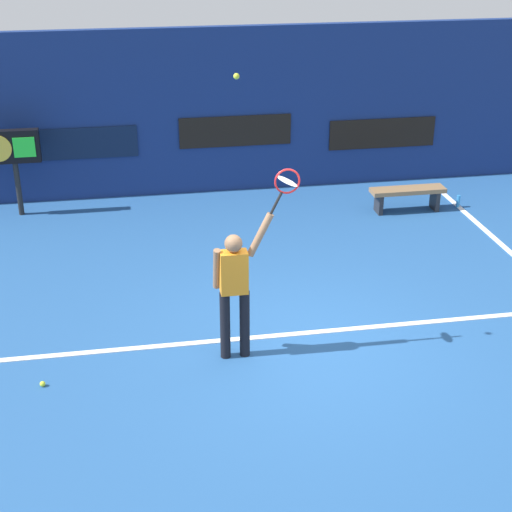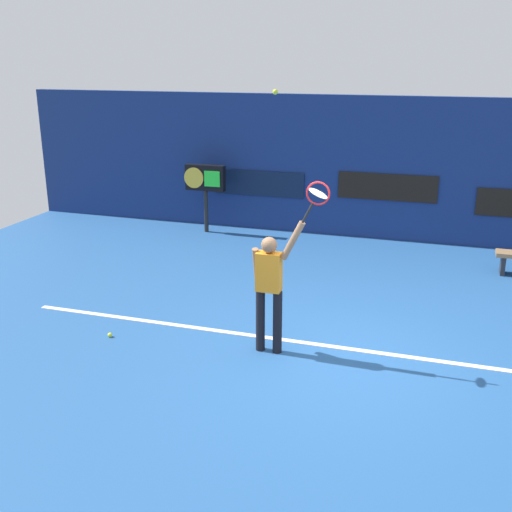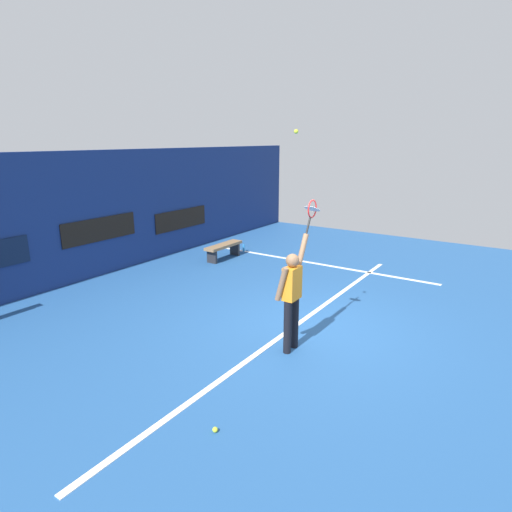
% 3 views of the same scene
% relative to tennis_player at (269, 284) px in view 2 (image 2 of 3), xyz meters
% --- Properties ---
extents(ground_plane, '(18.00, 18.00, 0.00)m').
position_rel_tennis_player_xyz_m(ground_plane, '(0.94, 0.06, -1.01)').
color(ground_plane, '#23518C').
extents(back_wall, '(18.00, 0.20, 3.20)m').
position_rel_tennis_player_xyz_m(back_wall, '(0.94, 6.27, 0.59)').
color(back_wall, navy).
rests_on(back_wall, ground_plane).
extents(sponsor_banner_center, '(2.20, 0.03, 0.60)m').
position_rel_tennis_player_xyz_m(sponsor_banner_center, '(0.94, 6.15, 0.21)').
color(sponsor_banner_center, black).
extents(sponsor_banner_portside, '(2.20, 0.03, 0.60)m').
position_rel_tennis_player_xyz_m(sponsor_banner_portside, '(-2.06, 6.15, 0.11)').
color(sponsor_banner_portside, '#0C1933').
extents(court_baseline, '(10.00, 0.10, 0.01)m').
position_rel_tennis_player_xyz_m(court_baseline, '(0.94, 0.38, -1.00)').
color(court_baseline, white).
rests_on(court_baseline, ground_plane).
extents(tennis_player, '(0.74, 0.31, 1.95)m').
position_rel_tennis_player_xyz_m(tennis_player, '(0.00, 0.00, 0.00)').
color(tennis_player, black).
rests_on(tennis_player, ground_plane).
extents(tennis_racket, '(0.42, 0.27, 0.62)m').
position_rel_tennis_player_xyz_m(tennis_racket, '(0.63, -0.00, 1.29)').
color(tennis_racket, black).
extents(tennis_ball, '(0.07, 0.07, 0.07)m').
position_rel_tennis_player_xyz_m(tennis_ball, '(0.05, 0.02, 2.57)').
color(tennis_ball, '#CCE033').
extents(scoreboard_clock, '(0.96, 0.20, 1.61)m').
position_rel_tennis_player_xyz_m(scoreboard_clock, '(-3.20, 5.54, 0.23)').
color(scoreboard_clock, black).
rests_on(scoreboard_clock, ground_plane).
extents(spare_ball, '(0.07, 0.07, 0.07)m').
position_rel_tennis_player_xyz_m(spare_ball, '(-2.40, -0.29, -0.98)').
color(spare_ball, '#CCE033').
rests_on(spare_ball, ground_plane).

